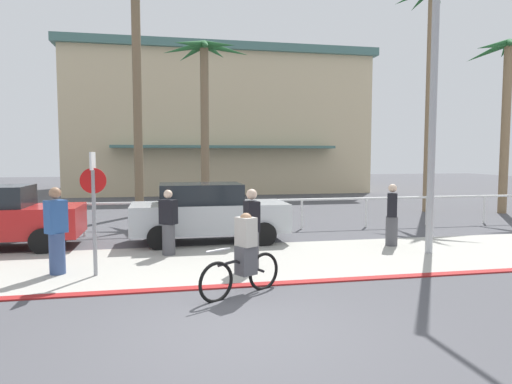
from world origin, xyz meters
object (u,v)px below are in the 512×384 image
palm_tree_3 (135,30)px  streetlight_curb (439,81)px  pedestrian_1 (392,218)px  pedestrian_3 (169,225)px  cyclist_black_0 (244,256)px  stop_sign_bike_lane (94,196)px  palm_tree_5 (432,45)px  pedestrian_2 (57,234)px  pedestrian_0 (252,232)px  car_silver_2 (208,212)px  palm_tree_4 (205,81)px  palm_tree_6 (505,89)px

palm_tree_3 → streetlight_curb: bearing=-50.7°
pedestrian_1 → pedestrian_3: 6.01m
pedestrian_3 → palm_tree_3: bearing=98.2°
palm_tree_3 → cyclist_black_0: size_ratio=6.28×
stop_sign_bike_lane → cyclist_black_0: bearing=-32.6°
palm_tree_5 → pedestrian_2: bearing=-148.6°
cyclist_black_0 → pedestrian_3: 3.75m
cyclist_black_0 → pedestrian_3: pedestrian_3 is taller
palm_tree_3 → palm_tree_5: (12.54, -1.11, -0.26)m
streetlight_curb → pedestrian_2: bearing=-179.2°
cyclist_black_0 → pedestrian_2: size_ratio=0.87×
palm_tree_3 → pedestrian_1: palm_tree_3 is taller
palm_tree_3 → pedestrian_2: 11.61m
pedestrian_0 → car_silver_2: bearing=100.9°
stop_sign_bike_lane → cyclist_black_0: (2.80, -1.79, -0.98)m
stop_sign_bike_lane → palm_tree_3: palm_tree_3 is taller
pedestrian_3 → car_silver_2: bearing=54.6°
pedestrian_3 → palm_tree_4: bearing=78.8°
palm_tree_5 → palm_tree_6: bearing=-21.4°
palm_tree_4 → palm_tree_6: palm_tree_6 is taller
palm_tree_6 → pedestrian_3: palm_tree_6 is taller
palm_tree_3 → pedestrian_2: palm_tree_3 is taller
pedestrian_1 → pedestrian_0: bearing=-157.3°
palm_tree_4 → pedestrian_1: bearing=-62.3°
pedestrian_0 → pedestrian_3: 2.52m
cyclist_black_0 → pedestrian_2: bearing=149.9°
palm_tree_4 → pedestrian_0: palm_tree_4 is taller
pedestrian_2 → palm_tree_5: bearing=31.4°
pedestrian_1 → palm_tree_4: bearing=117.7°
streetlight_curb → car_silver_2: size_ratio=1.70×
palm_tree_3 → palm_tree_6: size_ratio=1.37×
cyclist_black_0 → pedestrian_0: size_ratio=0.91×
palm_tree_4 → pedestrian_1: 10.56m
pedestrian_0 → pedestrian_2: 4.08m
pedestrian_0 → stop_sign_bike_lane: bearing=178.8°
stop_sign_bike_lane → palm_tree_4: 11.23m
pedestrian_0 → palm_tree_3: bearing=106.6°
pedestrian_0 → streetlight_curb: bearing=5.8°
palm_tree_3 → palm_tree_4: 3.40m
palm_tree_5 → pedestrian_3: 14.82m
streetlight_curb → cyclist_black_0: size_ratio=4.68×
pedestrian_0 → palm_tree_4: bearing=90.6°
car_silver_2 → pedestrian_1: 5.15m
car_silver_2 → cyclist_black_0: size_ratio=2.74×
palm_tree_5 → car_silver_2: bearing=-152.5°
palm_tree_6 → pedestrian_1: (-8.18, -5.83, -4.52)m
palm_tree_5 → palm_tree_6: 3.58m
palm_tree_4 → pedestrian_3: palm_tree_4 is taller
pedestrian_1 → streetlight_curb: bearing=-70.1°
cyclist_black_0 → pedestrian_0: 1.79m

